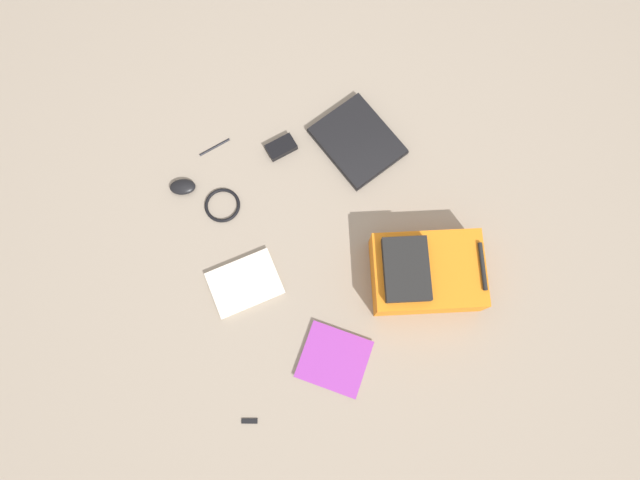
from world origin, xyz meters
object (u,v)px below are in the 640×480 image
object	(u,v)px
backpack	(425,272)
computer_mouse	(183,187)
power_brick	(281,147)
book_comic	(245,283)
cable_coil	(222,205)
usb_stick	(249,421)
laptop	(357,141)
book_red	(334,359)
pen_black	(214,147)

from	to	relation	value
backpack	computer_mouse	size ratio (longest dim) A/B	4.55
power_brick	book_comic	bearing A→B (deg)	-30.92
book_comic	cable_coil	xyz separation A→B (m)	(-0.33, 0.00, -0.00)
usb_stick	backpack	bearing A→B (deg)	111.51
laptop	book_comic	distance (m)	0.73
book_comic	cable_coil	world-z (taller)	book_comic
cable_coil	book_red	bearing A→B (deg)	18.46
book_comic	computer_mouse	bearing A→B (deg)	-164.06
backpack	computer_mouse	xyz separation A→B (m)	(-0.62, -0.78, -0.06)
book_red	book_comic	bearing A→B (deg)	-147.70
cable_coil	power_brick	bearing A→B (deg)	118.88
laptop	cable_coil	distance (m)	0.60
book_comic	power_brick	xyz separation A→B (m)	(-0.49, 0.29, 0.00)
pen_black	usb_stick	size ratio (longest dim) A/B	2.39
book_red	power_brick	xyz separation A→B (m)	(-0.86, 0.06, 0.01)
backpack	usb_stick	xyz separation A→B (m)	(0.30, -0.77, -0.07)
book_comic	cable_coil	bearing A→B (deg)	179.79
cable_coil	pen_black	world-z (taller)	cable_coil
book_red	usb_stick	world-z (taller)	book_red
laptop	usb_stick	size ratio (longest dim) A/B	6.92
cable_coil	usb_stick	size ratio (longest dim) A/B	2.44
cable_coil	usb_stick	world-z (taller)	cable_coil
cable_coil	power_brick	size ratio (longest dim) A/B	1.21
laptop	book_red	world-z (taller)	laptop
computer_mouse	usb_stick	xyz separation A→B (m)	(0.93, 0.01, -0.01)
backpack	cable_coil	size ratio (longest dim) A/B	3.30
book_red	book_comic	xyz separation A→B (m)	(-0.37, -0.23, 0.00)
book_red	computer_mouse	distance (m)	0.89
laptop	pen_black	distance (m)	0.58
backpack	usb_stick	size ratio (longest dim) A/B	8.06
book_red	usb_stick	xyz separation A→B (m)	(0.11, -0.36, -0.00)
cable_coil	power_brick	distance (m)	0.33
book_red	cable_coil	world-z (taller)	book_red
laptop	book_red	size ratio (longest dim) A/B	1.24
book_red	backpack	bearing A→B (deg)	114.84
laptop	power_brick	size ratio (longest dim) A/B	3.43
laptop	cable_coil	world-z (taller)	laptop
book_comic	usb_stick	size ratio (longest dim) A/B	4.76
book_red	computer_mouse	bearing A→B (deg)	-156.11
computer_mouse	backpack	bearing A→B (deg)	66.10
backpack	power_brick	size ratio (longest dim) A/B	3.99
cable_coil	backpack	bearing A→B (deg)	52.01
pen_black	computer_mouse	bearing A→B (deg)	-51.07
book_red	usb_stick	bearing A→B (deg)	-72.56
usb_stick	laptop	bearing A→B (deg)	141.55
usb_stick	computer_mouse	bearing A→B (deg)	-179.68
cable_coil	book_comic	bearing A→B (deg)	-0.21
backpack	book_red	xyz separation A→B (m)	(0.19, -0.41, -0.07)
book_red	power_brick	world-z (taller)	power_brick
laptop	usb_stick	xyz separation A→B (m)	(0.90, -0.72, -0.01)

